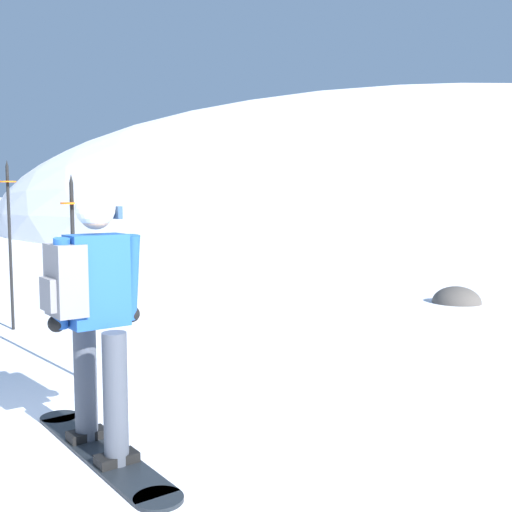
# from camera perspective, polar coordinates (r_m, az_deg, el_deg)

# --- Properties ---
(ground_plane) EXTENTS (300.00, 300.00, 0.00)m
(ground_plane) POSITION_cam_1_polar(r_m,az_deg,el_deg) (3.91, -19.42, -20.13)
(ground_plane) COLOR white
(ridge_peak_main) EXTENTS (42.35, 38.11, 12.92)m
(ridge_peak_main) POSITION_cam_1_polar(r_m,az_deg,el_deg) (33.91, 13.77, 2.80)
(ridge_peak_main) COLOR white
(ridge_peak_main) RESTS_ON ground
(snowboarder_main) EXTENTS (1.57, 1.15, 1.71)m
(snowboarder_main) POSITION_cam_1_polar(r_m,az_deg,el_deg) (4.12, -14.48, -5.15)
(snowboarder_main) COLOR black
(snowboarder_main) RESTS_ON ground
(piste_marker_near) EXTENTS (0.20, 0.20, 1.85)m
(piste_marker_near) POSITION_cam_1_polar(r_m,az_deg,el_deg) (5.94, -16.14, -0.53)
(piste_marker_near) COLOR black
(piste_marker_near) RESTS_ON ground
(piste_marker_far) EXTENTS (0.20, 0.20, 2.07)m
(piste_marker_far) POSITION_cam_1_polar(r_m,az_deg,el_deg) (8.22, -21.34, 1.85)
(piste_marker_far) COLOR black
(piste_marker_far) RESTS_ON ground
(rock_dark) EXTENTS (0.73, 0.62, 0.51)m
(rock_dark) POSITION_cam_1_polar(r_m,az_deg,el_deg) (10.11, 17.64, -4.07)
(rock_dark) COLOR #4C4742
(rock_dark) RESTS_ON ground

